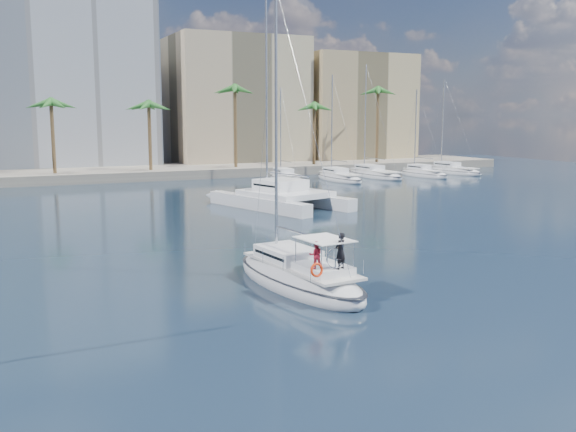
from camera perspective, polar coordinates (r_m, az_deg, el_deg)
name	(u,v)px	position (r m, az deg, el deg)	size (l,w,h in m)	color
ground	(316,294)	(29.98, 2.55, -6.92)	(160.00, 160.00, 0.00)	black
quay	(104,174)	(87.93, -16.07, 3.64)	(120.00, 14.00, 1.20)	gray
building_beige	(236,104)	(101.91, -4.63, 9.93)	(20.00, 14.00, 20.00)	tan
building_tan_right	(353,110)	(108.71, 5.83, 9.32)	(18.00, 12.00, 18.00)	tan
palm_centre	(105,98)	(83.68, -15.93, 10.04)	(3.60, 3.60, 12.30)	brown
palm_right	(345,101)	(95.20, 5.05, 10.17)	(3.60, 3.60, 12.30)	brown
main_sloop	(298,277)	(31.05, 0.93, -5.41)	(4.25, 10.42, 15.06)	silver
catamaran	(282,194)	(57.66, -0.56, 1.95)	(9.79, 14.18, 18.70)	silver
seagull	(318,264)	(33.32, 2.66, -4.27)	(1.00, 0.43, 0.18)	silver
moored_yacht_a	(286,181)	(80.28, -0.19, 3.09)	(2.72, 9.35, 11.90)	silver
moored_yacht_b	(339,181)	(81.45, 4.57, 3.14)	(3.14, 10.78, 13.72)	silver
moored_yacht_c	(374,177)	(86.48, 7.68, 3.43)	(3.55, 12.21, 15.54)	silver
moored_yacht_d	(423,177)	(88.53, 11.94, 3.44)	(2.72, 9.35, 11.90)	silver
moored_yacht_e	(452,174)	(94.09, 14.39, 3.67)	(3.14, 10.78, 13.72)	silver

